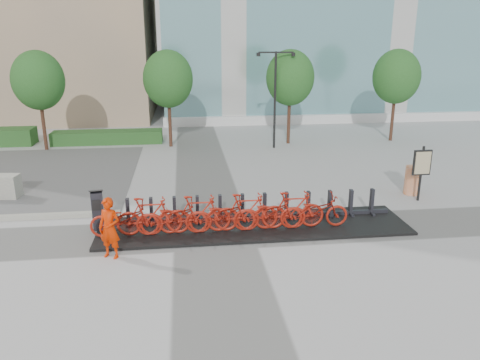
{
  "coord_description": "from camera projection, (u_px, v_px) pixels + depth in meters",
  "views": [
    {
      "loc": [
        -0.79,
        -13.1,
        5.73
      ],
      "look_at": [
        1.0,
        1.5,
        1.2
      ],
      "focal_mm": 35.0,
      "sensor_mm": 36.0,
      "label": 1
    }
  ],
  "objects": [
    {
      "name": "dock_rail_posts",
      "position": [
        254.0,
        207.0,
        14.95
      ],
      "size": [
        8.02,
        0.5,
        0.85
      ],
      "primitive_type": null,
      "color": "black",
      "rests_on": "dock_pad"
    },
    {
      "name": "bike_7",
      "position": [
        293.0,
        210.0,
        14.25
      ],
      "size": [
        1.94,
        0.55,
        1.17
      ],
      "primitive_type": "imported",
      "rotation": [
        0.0,
        0.0,
        1.57
      ],
      "color": "#A01E10",
      "rests_on": "dock_pad"
    },
    {
      "name": "bike_0",
      "position": [
        125.0,
        219.0,
        13.68
      ],
      "size": [
        2.0,
        0.7,
        1.05
      ],
      "primitive_type": "imported",
      "rotation": [
        0.0,
        0.0,
        1.57
      ],
      "color": "#A01E10",
      "rests_on": "dock_pad"
    },
    {
      "name": "ground",
      "position": [
        213.0,
        233.0,
        14.2
      ],
      "size": [
        120.0,
        120.0,
        0.0
      ],
      "primitive_type": "plane",
      "color": "#A2A2A2"
    },
    {
      "name": "tree_3",
      "position": [
        396.0,
        77.0,
        25.81
      ],
      "size": [
        2.6,
        2.6,
        5.1
      ],
      "color": "brown",
      "rests_on": "ground"
    },
    {
      "name": "hedge_b",
      "position": [
        108.0,
        137.0,
        26.04
      ],
      "size": [
        6.0,
        1.2,
        0.7
      ],
      "primitive_type": "cube",
      "color": "#2F5D28",
      "rests_on": "ground"
    },
    {
      "name": "bike_8",
      "position": [
        316.0,
        211.0,
        14.35
      ],
      "size": [
        2.0,
        0.7,
        1.05
      ],
      "primitive_type": "imported",
      "rotation": [
        0.0,
        0.0,
        1.57
      ],
      "color": "#A01E10",
      "rests_on": "dock_pad"
    },
    {
      "name": "tree_1",
      "position": [
        168.0,
        79.0,
        24.36
      ],
      "size": [
        2.6,
        2.6,
        5.1
      ],
      "color": "brown",
      "rests_on": "ground"
    },
    {
      "name": "bike_2",
      "position": [
        174.0,
        217.0,
        13.84
      ],
      "size": [
        2.0,
        0.7,
        1.05
      ],
      "primitive_type": "imported",
      "rotation": [
        0.0,
        0.0,
        1.57
      ],
      "color": "#A01E10",
      "rests_on": "dock_pad"
    },
    {
      "name": "bike_3",
      "position": [
        198.0,
        214.0,
        13.91
      ],
      "size": [
        1.94,
        0.55,
        1.17
      ],
      "primitive_type": "imported",
      "rotation": [
        0.0,
        0.0,
        1.57
      ],
      "color": "#A01E10",
      "rests_on": "dock_pad"
    },
    {
      "name": "bike_6",
      "position": [
        270.0,
        213.0,
        14.18
      ],
      "size": [
        2.0,
        0.7,
        1.05
      ],
      "primitive_type": "imported",
      "rotation": [
        0.0,
        0.0,
        1.57
      ],
      "color": "#A01E10",
      "rests_on": "dock_pad"
    },
    {
      "name": "tree_2",
      "position": [
        290.0,
        78.0,
        25.11
      ],
      "size": [
        2.6,
        2.6,
        5.1
      ],
      "color": "brown",
      "rests_on": "ground"
    },
    {
      "name": "dock_pad",
      "position": [
        254.0,
        226.0,
        14.63
      ],
      "size": [
        9.6,
        2.4,
        0.08
      ],
      "primitive_type": "cube",
      "color": "black",
      "rests_on": "ground"
    },
    {
      "name": "construction_barrel",
      "position": [
        412.0,
        180.0,
        17.61
      ],
      "size": [
        0.73,
        0.73,
        1.08
      ],
      "primitive_type": "cylinder",
      "rotation": [
        0.0,
        0.0,
        -0.37
      ],
      "color": "#F45900",
      "rests_on": "ground"
    },
    {
      "name": "worker_red",
      "position": [
        109.0,
        228.0,
        12.44
      ],
      "size": [
        0.73,
        0.62,
        1.68
      ],
      "primitive_type": "imported",
      "rotation": [
        0.0,
        0.0,
        -0.43
      ],
      "color": "red",
      "rests_on": "ground"
    },
    {
      "name": "tree_0",
      "position": [
        38.0,
        81.0,
        23.6
      ],
      "size": [
        2.6,
        2.6,
        5.1
      ],
      "color": "brown",
      "rests_on": "ground"
    },
    {
      "name": "bike_4",
      "position": [
        222.0,
        215.0,
        14.01
      ],
      "size": [
        2.0,
        0.7,
        1.05
      ],
      "primitive_type": "imported",
      "rotation": [
        0.0,
        0.0,
        1.57
      ],
      "color": "#A01E10",
      "rests_on": "dock_pad"
    },
    {
      "name": "bike_5",
      "position": [
        246.0,
        212.0,
        14.08
      ],
      "size": [
        1.94,
        0.55,
        1.17
      ],
      "primitive_type": "imported",
      "rotation": [
        0.0,
        0.0,
        1.57
      ],
      "color": "#A01E10",
      "rests_on": "dock_pad"
    },
    {
      "name": "kiosk",
      "position": [
        98.0,
        210.0,
        14.12
      ],
      "size": [
        0.44,
        0.39,
        1.31
      ],
      "rotation": [
        0.0,
        0.0,
        0.13
      ],
      "color": "black",
      "rests_on": "dock_pad"
    },
    {
      "name": "map_sign",
      "position": [
        422.0,
        165.0,
        16.66
      ],
      "size": [
        0.66,
        0.13,
        2.02
      ],
      "rotation": [
        0.0,
        0.0,
        0.03
      ],
      "color": "black",
      "rests_on": "ground"
    },
    {
      "name": "bike_1",
      "position": [
        149.0,
        216.0,
        13.74
      ],
      "size": [
        1.94,
        0.55,
        1.17
      ],
      "primitive_type": "imported",
      "rotation": [
        0.0,
        0.0,
        1.57
      ],
      "color": "#A01E10",
      "rests_on": "dock_pad"
    },
    {
      "name": "streetlamp",
      "position": [
        275.0,
        89.0,
        24.18
      ],
      "size": [
        2.0,
        0.2,
        5.0
      ],
      "color": "black",
      "rests_on": "ground"
    }
  ]
}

